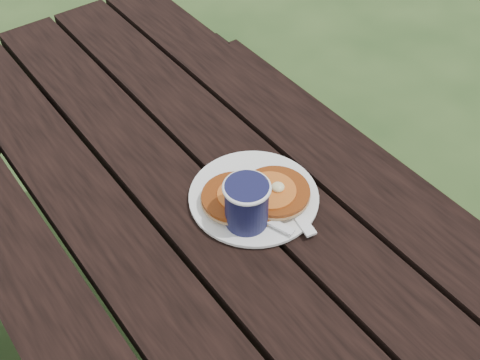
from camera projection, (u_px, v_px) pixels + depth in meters
picnic_table at (230, 354)px, 1.32m from camera, size 1.36×1.80×0.75m
plate at (254, 197)px, 1.12m from camera, size 0.31×0.31×0.01m
pancake_stack at (257, 196)px, 1.10m from camera, size 0.19×0.16×0.04m
knife at (287, 201)px, 1.11m from camera, size 0.05×0.18×0.00m
fork at (266, 219)px, 1.07m from camera, size 0.08×0.16×0.01m
coffee_cup at (247, 203)px, 1.04m from camera, size 0.08×0.08×0.10m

